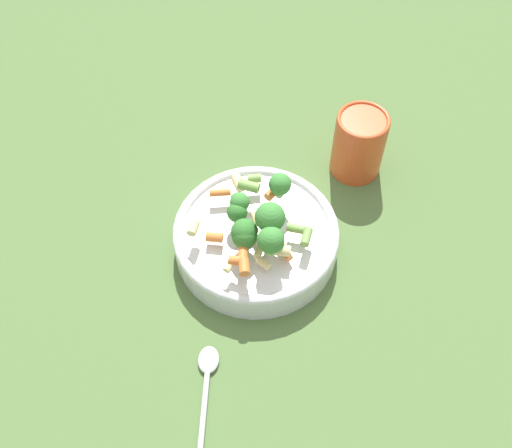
% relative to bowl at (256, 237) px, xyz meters
% --- Properties ---
extents(ground_plane, '(3.00, 3.00, 0.00)m').
position_rel_bowl_xyz_m(ground_plane, '(0.00, 0.00, -0.03)').
color(ground_plane, '#4C6B38').
extents(bowl, '(0.22, 0.22, 0.05)m').
position_rel_bowl_xyz_m(bowl, '(0.00, 0.00, 0.00)').
color(bowl, silver).
rests_on(bowl, ground_plane).
extents(pasta_salad, '(0.16, 0.16, 0.07)m').
position_rel_bowl_xyz_m(pasta_salad, '(0.00, 0.01, 0.05)').
color(pasta_salad, '#8CB766').
rests_on(pasta_salad, bowl).
extents(cup, '(0.08, 0.08, 0.10)m').
position_rel_bowl_xyz_m(cup, '(-0.19, -0.08, 0.03)').
color(cup, '#CC4C23').
rests_on(cup, ground_plane).
extents(spoon, '(0.09, 0.19, 0.01)m').
position_rel_bowl_xyz_m(spoon, '(0.13, 0.18, -0.02)').
color(spoon, silver).
rests_on(spoon, ground_plane).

